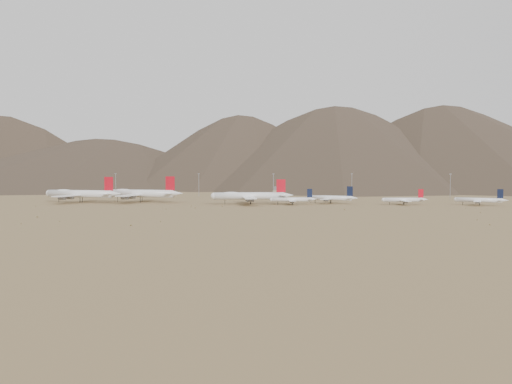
# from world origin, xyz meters

# --- Properties ---
(ground) EXTENTS (3000.00, 3000.00, 0.00)m
(ground) POSITION_xyz_m (0.00, 0.00, 0.00)
(ground) COLOR #9B7E50
(ground) RESTS_ON ground
(mountain_ridge) EXTENTS (4400.00, 1000.00, 300.00)m
(mountain_ridge) POSITION_xyz_m (0.00, 900.00, 150.00)
(mountain_ridge) COLOR brown
(mountain_ridge) RESTS_ON ground
(widebody_west) EXTENTS (78.22, 61.01, 23.39)m
(widebody_west) POSITION_xyz_m (-140.15, 22.70, 8.06)
(widebody_west) COLOR white
(widebody_west) RESTS_ON ground
(widebody_centre) EXTENTS (79.49, 62.00, 23.77)m
(widebody_centre) POSITION_xyz_m (-87.91, 34.34, 8.19)
(widebody_centre) COLOR white
(widebody_centre) RESTS_ON ground
(widebody_east) EXTENTS (70.73, 55.75, 21.43)m
(widebody_east) POSITION_xyz_m (15.40, 20.33, 7.39)
(widebody_east) COLOR white
(widebody_east) RESTS_ON ground
(narrowbody_a) EXTENTS (40.34, 29.53, 13.45)m
(narrowbody_a) POSITION_xyz_m (52.42, 22.30, 4.36)
(narrowbody_a) COLOR white
(narrowbody_a) RESTS_ON ground
(narrowbody_b) EXTENTS (45.24, 33.62, 15.42)m
(narrowbody_b) POSITION_xyz_m (85.21, 39.48, 5.00)
(narrowbody_b) COLOR white
(narrowbody_b) RESTS_ON ground
(narrowbody_c) EXTENTS (39.92, 29.25, 13.32)m
(narrowbody_c) POSITION_xyz_m (146.46, 31.73, 4.32)
(narrowbody_c) COLOR white
(narrowbody_c) RESTS_ON ground
(narrowbody_d) EXTENTS (40.72, 30.29, 13.91)m
(narrowbody_d) POSITION_xyz_m (208.12, 32.75, 4.51)
(narrowbody_d) COLOR white
(narrowbody_d) RESTS_ON ground
(control_tower) EXTENTS (8.00, 8.00, 12.00)m
(control_tower) POSITION_xyz_m (30.00, 120.00, 5.32)
(control_tower) COLOR tan
(control_tower) RESTS_ON ground
(mast_far_west) EXTENTS (2.00, 0.60, 25.70)m
(mast_far_west) POSITION_xyz_m (-149.89, 123.98, 14.20)
(mast_far_west) COLOR gray
(mast_far_west) RESTS_ON ground
(mast_west) EXTENTS (2.00, 0.60, 25.70)m
(mast_west) POSITION_xyz_m (-58.17, 135.24, 14.20)
(mast_west) COLOR gray
(mast_west) RESTS_ON ground
(mast_centre) EXTENTS (2.00, 0.60, 25.70)m
(mast_centre) POSITION_xyz_m (26.98, 112.74, 14.20)
(mast_centre) COLOR gray
(mast_centre) RESTS_ON ground
(mast_east) EXTENTS (2.00, 0.60, 25.70)m
(mast_east) POSITION_xyz_m (108.85, 139.22, 14.20)
(mast_east) COLOR gray
(mast_east) RESTS_ON ground
(mast_far_east) EXTENTS (2.00, 0.60, 25.70)m
(mast_far_east) POSITION_xyz_m (205.71, 120.95, 14.20)
(mast_far_east) COLOR gray
(mast_far_east) RESTS_ON ground
(desert_scrub) EXTENTS (443.47, 170.41, 0.88)m
(desert_scrub) POSITION_xyz_m (-37.64, -76.32, 0.31)
(desert_scrub) COLOR olive
(desert_scrub) RESTS_ON ground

